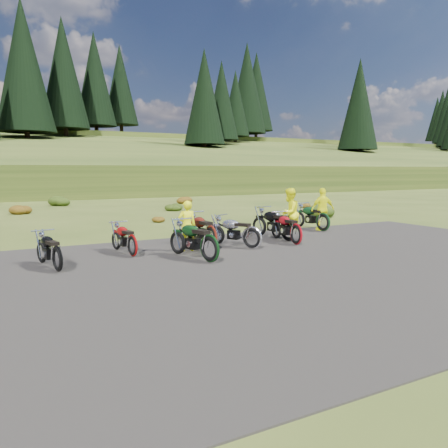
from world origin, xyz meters
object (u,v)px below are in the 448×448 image
motorcycle_0 (58,273)px  motorcycle_3 (252,250)px  motorcycle_7 (323,232)px  person_middle (187,227)px

motorcycle_0 → motorcycle_3: motorcycle_3 is taller
motorcycle_3 → motorcycle_7: (4.79, 2.12, 0.00)m
motorcycle_0 → motorcycle_3: 6.06m
motorcycle_3 → person_middle: (-2.01, 0.66, 0.80)m
motorcycle_3 → motorcycle_0: bearing=64.5°
motorcycle_7 → person_middle: bearing=96.7°
motorcycle_0 → person_middle: 4.26m
motorcycle_3 → person_middle: person_middle is taller
motorcycle_3 → person_middle: size_ratio=1.30×
motorcycle_7 → person_middle: person_middle is taller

